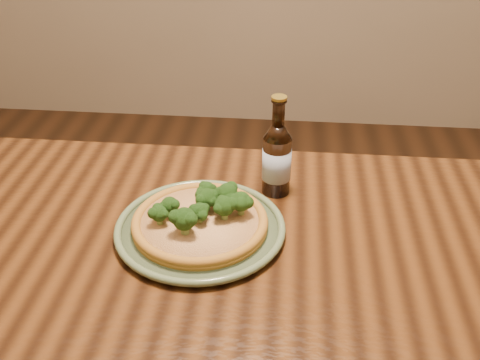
# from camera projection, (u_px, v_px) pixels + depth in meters

# --- Properties ---
(table) EXTENTS (1.60, 0.90, 0.75)m
(table) POSITION_uv_depth(u_px,v_px,m) (335.00, 332.00, 0.94)
(table) COLOR #45250E
(table) RESTS_ON ground
(plate) EXTENTS (0.31, 0.31, 0.02)m
(plate) POSITION_uv_depth(u_px,v_px,m) (200.00, 228.00, 1.02)
(plate) COLOR #596B4A
(plate) RESTS_ON table
(pizza) EXTENTS (0.25, 0.25, 0.07)m
(pizza) POSITION_uv_depth(u_px,v_px,m) (201.00, 220.00, 1.01)
(pizza) COLOR #AC7426
(pizza) RESTS_ON plate
(beer_bottle) EXTENTS (0.06, 0.06, 0.21)m
(beer_bottle) POSITION_uv_depth(u_px,v_px,m) (277.00, 158.00, 1.10)
(beer_bottle) COLOR black
(beer_bottle) RESTS_ON table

